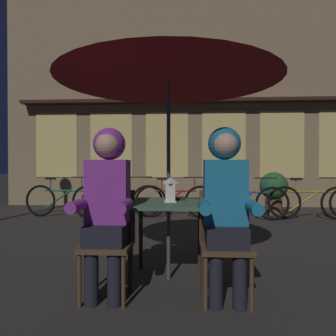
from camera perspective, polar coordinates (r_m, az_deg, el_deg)
name	(u,v)px	position (r m, az deg, el deg)	size (l,w,h in m)	color
ground_plane	(169,279)	(3.12, 0.10, -19.84)	(60.00, 60.00, 0.00)	#2D2B28
cafe_table	(169,212)	(2.96, 0.10, -8.18)	(0.72, 0.72, 0.74)	#42664C
patio_umbrella	(169,62)	(3.07, 0.10, 18.97)	(2.10, 2.10, 2.31)	#4C4C51
lantern	(171,189)	(2.89, 0.47, -3.93)	(0.11, 0.11, 0.23)	white
chair_left	(109,236)	(2.69, -10.83, -12.29)	(0.40, 0.40, 0.87)	#513823
chair_right	(224,238)	(2.64, 10.38, -12.57)	(0.40, 0.40, 0.87)	#513823
person_left_hooded	(107,195)	(2.58, -11.15, -4.82)	(0.45, 0.56, 1.40)	black
person_right_hooded	(225,195)	(2.52, 10.56, -4.95)	(0.45, 0.56, 1.40)	black
shopfront_building	(195,90)	(8.55, 5.00, 14.20)	(10.00, 0.93, 6.20)	#937A56
bicycle_nearest	(64,200)	(6.80, -18.71, -5.64)	(1.68, 0.16, 0.84)	black
bicycle_second	(123,200)	(6.47, -8.36, -5.93)	(1.64, 0.45, 0.84)	black
bicycle_third	(175,201)	(6.37, 1.38, -6.03)	(1.68, 0.08, 0.84)	black
bicycle_fourth	(245,202)	(6.27, 14.11, -6.15)	(1.68, 0.10, 0.84)	black
bicycle_fifth	(311,202)	(6.77, 24.83, -5.69)	(1.68, 0.11, 0.84)	black
book	(175,198)	(3.10, 1.26, -5.64)	(0.20, 0.14, 0.02)	black
potted_plant	(274,189)	(7.11, 18.92, -3.77)	(0.60, 0.60, 0.92)	brown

